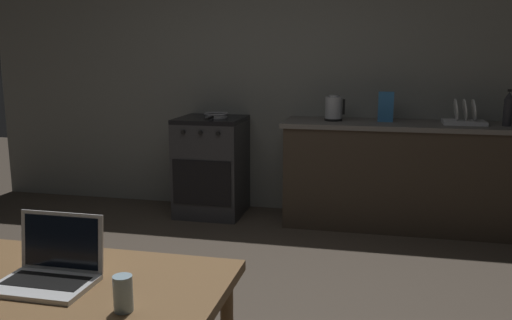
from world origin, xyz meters
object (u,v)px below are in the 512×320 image
at_px(dining_table, 53,310).
at_px(frying_pan, 216,115).
at_px(bottle, 508,109).
at_px(laptop, 50,270).
at_px(drinking_glass, 123,293).
at_px(electric_kettle, 334,109).
at_px(dish_rack, 464,118).
at_px(cereal_box, 386,107).
at_px(stove_oven, 212,166).

bearing_deg(dining_table, frying_pan, 97.14).
bearing_deg(frying_pan, bottle, -0.46).
bearing_deg(laptop, drinking_glass, -22.07).
distance_m(laptop, electric_kettle, 3.30).
relative_size(bottle, dish_rack, 0.88).
distance_m(laptop, dish_rack, 3.68).
distance_m(drinking_glass, dish_rack, 3.65).
distance_m(laptop, cereal_box, 3.44).
height_order(laptop, dish_rack, dish_rack).
relative_size(bottle, cereal_box, 1.15).
relative_size(stove_oven, dining_table, 0.80).
bearing_deg(cereal_box, laptop, -109.40).
relative_size(drinking_glass, dish_rack, 0.33).
distance_m(drinking_glass, cereal_box, 3.47).
relative_size(frying_pan, cereal_box, 1.54).
bearing_deg(cereal_box, stove_oven, -179.18).
distance_m(stove_oven, bottle, 2.60).
xyz_separation_m(stove_oven, dining_table, (0.46, -3.25, 0.18)).
bearing_deg(dish_rack, bottle, -8.80).
relative_size(dining_table, dish_rack, 3.39).
distance_m(electric_kettle, frying_pan, 1.07).
xyz_separation_m(dining_table, dish_rack, (1.75, 3.25, 0.33)).
distance_m(bottle, frying_pan, 2.48).
bearing_deg(stove_oven, dining_table, -81.94).
bearing_deg(drinking_glass, frying_pan, 102.16).
distance_m(dining_table, electric_kettle, 3.34).
relative_size(stove_oven, bottle, 3.09).
relative_size(drinking_glass, cereal_box, 0.44).
xyz_separation_m(electric_kettle, drinking_glass, (-0.35, -3.34, -0.25)).
xyz_separation_m(stove_oven, electric_kettle, (1.13, 0.00, 0.57)).
bearing_deg(bottle, cereal_box, 175.84).
height_order(stove_oven, drinking_glass, stove_oven).
bearing_deg(electric_kettle, stove_oven, -179.87).
xyz_separation_m(frying_pan, drinking_glass, (0.71, -3.31, -0.17)).
bearing_deg(frying_pan, cereal_box, 1.89).
xyz_separation_m(bottle, frying_pan, (-2.48, 0.02, -0.12)).
xyz_separation_m(bottle, drinking_glass, (-1.76, -3.29, -0.29)).
xyz_separation_m(dining_table, cereal_box, (1.11, 3.27, 0.41)).
bearing_deg(drinking_glass, laptop, 158.67).
relative_size(stove_oven, frying_pan, 2.32).
distance_m(dining_table, laptop, 0.13).
xyz_separation_m(stove_oven, drinking_glass, (0.77, -3.34, 0.31)).
relative_size(stove_oven, drinking_glass, 8.09).
height_order(electric_kettle, dish_rack, electric_kettle).
bearing_deg(dining_table, laptop, 124.64).
bearing_deg(drinking_glass, stove_oven, 102.99).
distance_m(stove_oven, frying_pan, 0.49).
relative_size(dining_table, bottle, 3.87).
bearing_deg(frying_pan, stove_oven, 154.03).
bearing_deg(bottle, stove_oven, 178.92).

